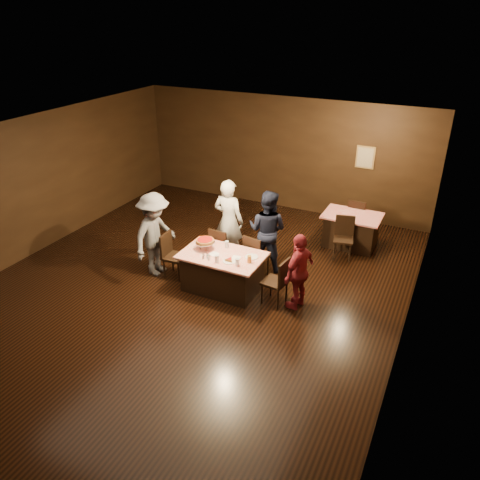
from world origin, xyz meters
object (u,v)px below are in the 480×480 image
object	(u,v)px
plate_empty	(251,257)
diner_grey_knit	(155,234)
diner_red_shirt	(299,271)
back_table	(351,230)
chair_end_right	(275,281)
chair_far_right	(257,256)
chair_end_left	(175,256)
pizza_stand	(205,241)
main_table	(222,272)
glass_amber	(249,259)
diner_navy_hoodie	(267,230)
glass_front_right	(237,262)
diner_white_jacket	(229,221)
glass_front_left	(217,259)
chair_back_near	(343,239)
chair_back_far	(357,217)
glass_back	(227,244)
chair_far_left	(222,248)

from	to	relation	value
plate_empty	diner_grey_knit	bearing A→B (deg)	-174.98
diner_red_shirt	diner_grey_knit	bearing A→B (deg)	-75.34
back_table	chair_end_right	size ratio (longest dim) A/B	1.37
chair_far_right	chair_end_left	xyz separation A→B (m)	(-1.50, -0.75, 0.00)
chair_end_right	pizza_stand	distance (m)	1.57
main_table	glass_amber	world-z (taller)	glass_amber
chair_end_left	back_table	bearing A→B (deg)	-46.91
main_table	diner_navy_hoodie	size ratio (longest dim) A/B	0.92
diner_navy_hoodie	glass_front_right	distance (m)	1.45
chair_end_right	diner_white_jacket	bearing A→B (deg)	-119.92
diner_grey_knit	glass_front_left	bearing A→B (deg)	-96.28
chair_far_right	plate_empty	bearing A→B (deg)	115.28
chair_back_near	glass_front_right	distance (m)	2.89
chair_end_left	chair_back_near	xyz separation A→B (m)	(2.89, 2.28, 0.00)
main_table	plate_empty	world-z (taller)	plate_empty
back_table	plate_empty	bearing A→B (deg)	-113.70
back_table	pizza_stand	distance (m)	3.71
diner_navy_hoodie	chair_end_left	bearing A→B (deg)	38.50
chair_back_far	glass_front_left	world-z (taller)	chair_back_far
chair_far_right	chair_end_right	distance (m)	1.03
glass_front_right	glass_amber	xyz separation A→B (m)	(0.15, 0.20, 0.00)
diner_grey_knit	pizza_stand	size ratio (longest dim) A/B	4.67
main_table	diner_navy_hoodie	distance (m)	1.36
back_table	plate_empty	distance (m)	3.12
main_table	diner_grey_knit	size ratio (longest dim) A/B	0.90
diner_red_shirt	main_table	bearing A→B (deg)	-74.37
glass_front_left	glass_back	world-z (taller)	same
chair_far_left	chair_back_far	size ratio (longest dim) A/B	1.00
plate_empty	glass_front_left	size ratio (longest dim) A/B	1.79
chair_back_near	diner_navy_hoodie	world-z (taller)	diner_navy_hoodie
chair_end_left	chair_back_near	size ratio (longest dim) A/B	1.00
chair_far_left	plate_empty	world-z (taller)	chair_far_left
chair_far_right	glass_back	bearing A→B (deg)	56.25
chair_far_left	chair_far_right	xyz separation A→B (m)	(0.80, 0.00, 0.00)
chair_far_right	glass_front_left	world-z (taller)	chair_far_right
main_table	glass_front_left	xyz separation A→B (m)	(0.05, -0.30, 0.46)
back_table	diner_navy_hoodie	xyz separation A→B (m)	(-1.36, -1.79, 0.48)
pizza_stand	glass_front_left	xyz separation A→B (m)	(0.45, -0.35, -0.11)
chair_back_far	diner_white_jacket	size ratio (longest dim) A/B	0.51
diner_white_jacket	glass_back	world-z (taller)	diner_white_jacket
chair_back_near	diner_white_jacket	xyz separation A→B (m)	(-2.24, -1.15, 0.45)
diner_red_shirt	plate_empty	bearing A→B (deg)	-81.35
chair_end_right	glass_back	bearing A→B (deg)	-98.20
back_table	chair_back_near	size ratio (longest dim) A/B	1.37
diner_grey_knit	diner_navy_hoodie	bearing A→B (deg)	-54.54
diner_white_jacket	glass_front_right	world-z (taller)	diner_white_jacket
glass_front_right	chair_back_far	bearing A→B (deg)	70.68
chair_back_far	diner_white_jacket	distance (m)	3.35
chair_end_right	diner_grey_knit	size ratio (longest dim) A/B	0.53
chair_back_far	diner_navy_hoodie	xyz separation A→B (m)	(-1.36, -2.39, 0.39)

